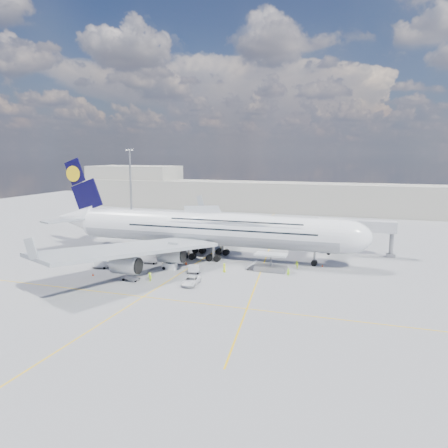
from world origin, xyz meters
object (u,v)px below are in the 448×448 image
(crew_nose, at_px, (288,272))
(dolly_back, at_px, (100,263))
(catering_truck_outer, at_px, (212,223))
(dolly_row_b, at_px, (150,262))
(dolly_row_c, at_px, (131,279))
(dolly_nose_near, at_px, (253,269))
(jet_bridge, at_px, (342,228))
(dolly_row_a, at_px, (112,263))
(crew_van, at_px, (224,268))
(airliner, at_px, (207,228))
(cone_wing_right_inner, at_px, (186,263))
(dolly_nose_far, at_px, (194,269))
(crew_loader, at_px, (297,265))
(catering_truck_inner, at_px, (207,238))
(service_van, at_px, (191,281))
(cone_nose, at_px, (322,266))
(cone_wing_left_outer, at_px, (221,234))
(cone_wing_right_outer, at_px, (93,274))
(cone_wing_left_inner, at_px, (201,247))
(baggage_tug, at_px, (170,266))
(cargo_loader, at_px, (270,265))
(light_mast, at_px, (131,186))
(cone_tail, at_px, (76,253))
(crew_tug, at_px, (150,277))
(crew_wing, at_px, (119,267))

(crew_nose, bearing_deg, dolly_back, 172.12)
(catering_truck_outer, bearing_deg, dolly_row_b, -76.87)
(dolly_row_c, bearing_deg, dolly_nose_near, 58.07)
(jet_bridge, bearing_deg, dolly_row_a, -153.64)
(crew_nose, distance_m, crew_van, 13.00)
(airliner, bearing_deg, jet_bridge, 20.31)
(catering_truck_outer, distance_m, cone_wing_right_inner, 46.24)
(dolly_nose_far, relative_size, crew_loader, 1.75)
(catering_truck_inner, height_order, service_van, catering_truck_inner)
(dolly_row_c, bearing_deg, cone_nose, 54.96)
(dolly_nose_far, height_order, dolly_nose_near, dolly_nose_far)
(catering_truck_inner, bearing_deg, cone_wing_left_outer, 97.13)
(cone_wing_right_inner, xyz_separation_m, cone_wing_right_outer, (-14.02, -14.04, -0.06))
(dolly_row_c, xyz_separation_m, cone_wing_left_inner, (2.38, 30.81, -0.09))
(dolly_nose_near, xyz_separation_m, cone_wing_left_outer, (-19.05, 35.35, -0.01))
(baggage_tug, bearing_deg, cargo_loader, 24.91)
(light_mast, bearing_deg, jet_bridge, -19.02)
(cargo_loader, distance_m, dolly_back, 35.73)
(baggage_tug, xyz_separation_m, crew_van, (11.52, 1.61, 0.13))
(dolly_back, bearing_deg, dolly_nose_far, -5.14)
(airliner, bearing_deg, cone_tail, -166.70)
(airliner, distance_m, jet_bridge, 31.50)
(dolly_back, distance_m, dolly_nose_near, 32.35)
(airliner, xyz_separation_m, cone_nose, (26.54, -0.46, -6.63))
(dolly_row_a, bearing_deg, crew_tug, -49.41)
(crew_wing, height_order, cone_nose, crew_wing)
(dolly_back, xyz_separation_m, crew_van, (25.94, 5.14, -0.16))
(cargo_loader, bearing_deg, crew_van, -155.38)
(crew_nose, distance_m, cone_tail, 51.77)
(dolly_back, distance_m, cone_wing_right_outer, 5.96)
(light_mast, distance_m, crew_nose, 76.90)
(catering_truck_outer, height_order, cone_wing_right_inner, catering_truck_outer)
(cargo_loader, xyz_separation_m, cone_tail, (-47.36, -0.18, -1.00))
(dolly_row_a, relative_size, dolly_back, 0.82)
(dolly_row_a, xyz_separation_m, dolly_row_c, (10.58, -9.83, 0.08))
(jet_bridge, height_order, catering_truck_inner, jet_bridge)
(cone_wing_left_inner, bearing_deg, service_van, -72.18)
(cargo_loader, relative_size, crew_van, 4.50)
(jet_bridge, distance_m, cone_wing_right_outer, 56.45)
(cargo_loader, bearing_deg, dolly_row_b, -174.85)
(cargo_loader, relative_size, baggage_tug, 2.69)
(cone_tail, bearing_deg, airliner, 13.30)
(dolly_back, height_order, cone_wing_right_outer, dolly_back)
(service_van, height_order, crew_nose, crew_nose)
(baggage_tug, bearing_deg, dolly_back, -156.80)
(dolly_row_a, xyz_separation_m, cone_wing_right_outer, (1.68, -9.28, -0.05))
(dolly_row_a, distance_m, cone_wing_right_outer, 9.43)
(airliner, height_order, crew_tug, airliner)
(catering_truck_outer, bearing_deg, crew_loader, -40.36)
(dolly_row_c, distance_m, dolly_nose_near, 25.07)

